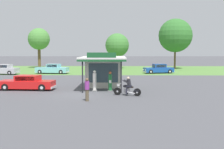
{
  "coord_description": "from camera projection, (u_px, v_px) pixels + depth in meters",
  "views": [
    {
      "loc": [
        3.11,
        -23.33,
        3.76
      ],
      "look_at": [
        2.65,
        3.42,
        1.4
      ],
      "focal_mm": 44.14,
      "sensor_mm": 36.0,
      "label": 1
    }
  ],
  "objects": [
    {
      "name": "ground_plane",
      "position": [
        81.0,
        94.0,
        23.62
      ],
      "size": [
        300.0,
        300.0,
        0.0
      ],
      "primitive_type": "plane",
      "color": "#4C4C51"
    },
    {
      "name": "grass_verge_strip",
      "position": [
        101.0,
        70.0,
        53.5
      ],
      "size": [
        120.0,
        24.0,
        0.01
      ],
      "primitive_type": "cube",
      "color": "#56843D",
      "rests_on": "ground"
    },
    {
      "name": "service_station_kiosk",
      "position": [
        104.0,
        69.0,
        28.16
      ],
      "size": [
        4.31,
        6.52,
        3.57
      ],
      "color": "beige",
      "rests_on": "ground"
    },
    {
      "name": "gas_pump_nearside",
      "position": [
        95.0,
        82.0,
        25.25
      ],
      "size": [
        0.44,
        0.44,
        1.93
      ],
      "color": "slate",
      "rests_on": "ground"
    },
    {
      "name": "gas_pump_offside",
      "position": [
        110.0,
        82.0,
        25.23
      ],
      "size": [
        0.44,
        0.44,
        1.83
      ],
      "color": "slate",
      "rests_on": "ground"
    },
    {
      "name": "motorcycle_with_rider",
      "position": [
        128.0,
        88.0,
        22.81
      ],
      "size": [
        2.25,
        0.95,
        1.58
      ],
      "color": "black",
      "rests_on": "ground"
    },
    {
      "name": "featured_classic_sedan",
      "position": [
        27.0,
        83.0,
        26.23
      ],
      "size": [
        5.46,
        2.15,
        1.39
      ],
      "color": "red",
      "rests_on": "ground"
    },
    {
      "name": "parked_car_second_row_spare",
      "position": [
        52.0,
        69.0,
        44.45
      ],
      "size": [
        5.5,
        2.5,
        1.56
      ],
      "color": "#7AC6D1",
      "rests_on": "ground"
    },
    {
      "name": "parked_car_back_row_centre_right",
      "position": [
        159.0,
        69.0,
        45.08
      ],
      "size": [
        5.19,
        2.73,
        1.52
      ],
      "color": "#19479E",
      "rests_on": "ground"
    },
    {
      "name": "parked_car_back_row_far_right",
      "position": [
        3.0,
        70.0,
        42.96
      ],
      "size": [
        5.31,
        2.48,
        1.57
      ],
      "color": "#B7B7BC",
      "rests_on": "ground"
    },
    {
      "name": "parked_car_back_row_right",
      "position": [
        106.0,
        69.0,
        44.94
      ],
      "size": [
        5.39,
        2.6,
        1.44
      ],
      "color": "#993819",
      "rests_on": "ground"
    },
    {
      "name": "bystander_strolling_foreground",
      "position": [
        113.0,
        73.0,
        36.48
      ],
      "size": [
        0.34,
        0.34,
        1.48
      ],
      "color": "black",
      "rests_on": "ground"
    },
    {
      "name": "bystander_admiring_sedan",
      "position": [
        92.0,
        73.0,
        33.72
      ],
      "size": [
        0.39,
        0.39,
        1.77
      ],
      "color": "brown",
      "rests_on": "ground"
    },
    {
      "name": "bystander_chatting_near_pumps",
      "position": [
        87.0,
        89.0,
        20.32
      ],
      "size": [
        0.34,
        0.34,
        1.72
      ],
      "color": "brown",
      "rests_on": "ground"
    },
    {
      "name": "tree_oak_centre",
      "position": [
        175.0,
        36.0,
        54.94
      ],
      "size": [
        6.69,
        6.69,
        10.04
      ],
      "color": "brown",
      "rests_on": "ground"
    },
    {
      "name": "tree_oak_far_right",
      "position": [
        39.0,
        39.0,
        57.88
      ],
      "size": [
        4.54,
        4.54,
        8.4
      ],
      "color": "brown",
      "rests_on": "ground"
    },
    {
      "name": "tree_oak_far_left",
      "position": [
        117.0,
        45.0,
        56.7
      ],
      "size": [
        4.87,
        4.87,
        7.24
      ],
      "color": "brown",
      "rests_on": "ground"
    }
  ]
}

